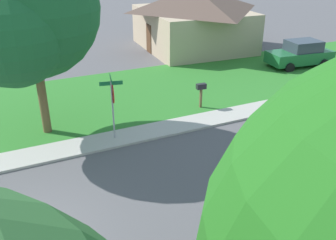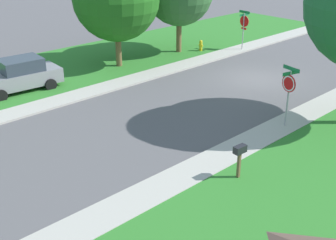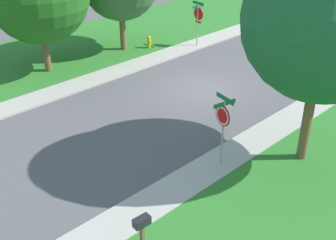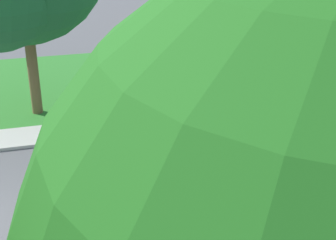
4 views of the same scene
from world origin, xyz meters
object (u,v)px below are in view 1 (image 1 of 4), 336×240
Objects in this scene: stop_sign_far_corner at (113,98)px; mailbox at (201,90)px; house_left_setback at (193,18)px; car_green_across_road at (300,54)px; tree_sidewalk_far at (25,15)px.

stop_sign_far_corner is 2.11× the size of mailbox.
house_left_setback is (-12.07, 10.24, 0.49)m from stop_sign_far_corner.
stop_sign_far_corner is at bearing -72.08° from car_green_across_road.
house_left_setback is 7.23× the size of mailbox.
house_left_setback reaches higher than mailbox.
tree_sidewalk_far reaches higher than mailbox.
tree_sidewalk_far reaches higher than stop_sign_far_corner.
tree_sidewalk_far is at bearing -119.37° from stop_sign_far_corner.
house_left_setback is at bearing -151.07° from car_green_across_road.
car_green_across_road is at bearing 109.38° from mailbox.
tree_sidewalk_far is 6.06× the size of mailbox.
mailbox is (10.77, -5.39, -1.37)m from house_left_setback.
tree_sidewalk_far is 16.91m from house_left_setback.
house_left_setback is at bearing 139.68° from stop_sign_far_corner.
stop_sign_far_corner is at bearing -40.32° from house_left_setback.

